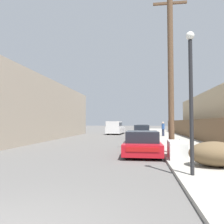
{
  "coord_description": "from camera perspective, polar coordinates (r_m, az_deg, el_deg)",
  "views": [
    {
      "loc": [
        2.14,
        -2.5,
        1.72
      ],
      "look_at": [
        0.33,
        11.06,
        2.37
      ],
      "focal_mm": 35.0,
      "sensor_mm": 36.0,
      "label": 1
    }
  ],
  "objects": [
    {
      "name": "pedestrian",
      "position": [
        26.22,
        13.21,
        -4.28
      ],
      "size": [
        0.34,
        0.34,
        1.67
      ],
      "color": "#282D42",
      "rests_on": "sidewalk_curb"
    },
    {
      "name": "brush_pile",
      "position": [
        8.93,
        25.3,
        -9.85
      ],
      "size": [
        1.86,
        1.46,
        0.9
      ],
      "color": "brown",
      "rests_on": "sidewalk_curb"
    },
    {
      "name": "car_parked_far",
      "position": [
        32.7,
        7.87,
        -4.57
      ],
      "size": [
        1.97,
        4.18,
        1.39
      ],
      "rotation": [
        0.0,
        0.0,
        0.03
      ],
      "color": "#5B1E19",
      "rests_on": "ground"
    },
    {
      "name": "sidewalk_curb",
      "position": [
        26.25,
        14.59,
        -6.26
      ],
      "size": [
        4.2,
        63.0,
        0.12
      ],
      "primitive_type": "cube",
      "color": "#9E998E",
      "rests_on": "ground"
    },
    {
      "name": "utility_pole",
      "position": [
        12.42,
        15.07,
        11.43
      ],
      "size": [
        1.8,
        0.3,
        9.02
      ],
      "color": "brown",
      "rests_on": "sidewalk_curb"
    },
    {
      "name": "pickup_truck",
      "position": [
        31.51,
        0.84,
        -4.17
      ],
      "size": [
        2.37,
        5.38,
        1.86
      ],
      "rotation": [
        0.0,
        0.0,
        3.07
      ],
      "color": "silver",
      "rests_on": "ground"
    },
    {
      "name": "wooden_fence",
      "position": [
        23.56,
        20.18,
        -4.14
      ],
      "size": [
        0.08,
        39.3,
        1.9
      ],
      "primitive_type": "cube",
      "color": "brown",
      "rests_on": "sidewalk_curb"
    },
    {
      "name": "discarded_fridge",
      "position": [
        10.45,
        16.52,
        -9.35
      ],
      "size": [
        0.8,
        1.85,
        0.77
      ],
      "rotation": [
        0.0,
        0.0,
        -0.04
      ],
      "color": "white",
      "rests_on": "sidewalk_curb"
    },
    {
      "name": "car_parked_mid",
      "position": [
        22.6,
        7.74,
        -5.36
      ],
      "size": [
        1.73,
        4.18,
        1.45
      ],
      "rotation": [
        0.0,
        0.0,
        0.01
      ],
      "color": "gray",
      "rests_on": "ground"
    },
    {
      "name": "parked_sports_car_red",
      "position": [
        11.97,
        7.89,
        -8.19
      ],
      "size": [
        1.9,
        4.56,
        1.26
      ],
      "rotation": [
        0.0,
        0.0,
        0.0
      ],
      "color": "red",
      "rests_on": "ground"
    },
    {
      "name": "street_lamp",
      "position": [
        7.2,
        19.93,
        5.35
      ],
      "size": [
        0.26,
        0.26,
        4.44
      ],
      "color": "#232326",
      "rests_on": "sidewalk_curb"
    },
    {
      "name": "building_left_block",
      "position": [
        24.88,
        -21.15,
        0.21
      ],
      "size": [
        7.0,
        22.04,
        5.83
      ],
      "primitive_type": "cube",
      "color": "tan",
      "rests_on": "ground"
    }
  ]
}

